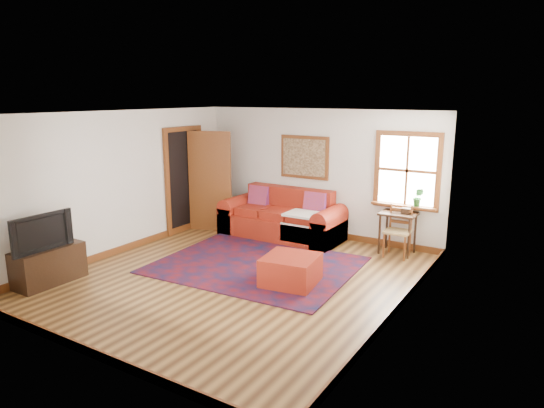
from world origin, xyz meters
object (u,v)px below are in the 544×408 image
Objects in this scene: red_ottoman at (291,270)px; side_table at (398,220)px; red_leather_sofa at (283,221)px; ladder_back_chair at (398,229)px; media_cabinet at (49,265)px.

red_ottoman is 1.02× the size of side_table.
red_leather_sofa is 2.69× the size of ladder_back_chair.
red_ottoman is 0.75× the size of media_cabinet.
side_table reaches higher than media_cabinet.
red_ottoman is at bearing 30.81° from media_cabinet.
ladder_back_chair is (0.05, -0.13, -0.13)m from side_table.
red_ottoman is 2.34m from ladder_back_chair.
side_table is 0.19m from ladder_back_chair.
red_leather_sofa is 2.51m from red_ottoman.
media_cabinet is (-4.04, -3.97, -0.21)m from ladder_back_chair.
ladder_back_chair is (0.94, 2.12, 0.27)m from red_ottoman.
media_cabinet reaches higher than red_ottoman.
red_leather_sofa reaches higher than side_table.
side_table is at bearing 3.91° from red_leather_sofa.
ladder_back_chair is at bearing 44.47° from media_cabinet.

